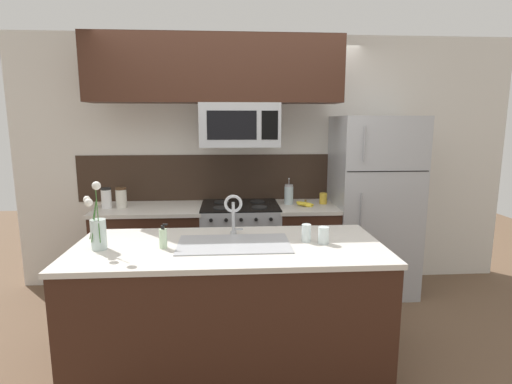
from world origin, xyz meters
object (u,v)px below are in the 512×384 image
Objects in this scene: spare_glass at (324,235)px; stove_range at (240,249)px; microwave at (240,125)px; banana_bunch at (305,204)px; refrigerator at (372,205)px; dish_soap_bottle at (163,238)px; drinking_glass at (306,233)px; sink_faucet at (233,209)px; french_press at (289,194)px; flower_vase at (98,231)px; coffee_tin at (323,198)px; storage_jar_medium at (121,198)px; storage_jar_tall at (106,198)px.

stove_range is at bearing 112.84° from spare_glass.
microwave is 1.00m from banana_bunch.
spare_glass is (-0.81, -1.29, 0.08)m from refrigerator.
dish_soap_bottle is 1.34× the size of drinking_glass.
refrigerator reaches higher than sink_faucet.
microwave is 0.85m from french_press.
stove_range is 2.03× the size of flower_vase.
french_press is (0.49, 0.06, 0.55)m from stove_range.
sink_faucet is (-0.72, -0.97, 0.18)m from banana_bunch.
refrigerator reaches higher than dish_soap_bottle.
dish_soap_bottle is (-1.89, -1.32, 0.09)m from refrigerator.
refrigerator is 0.51m from coffee_tin.
flower_vase reaches higher than coffee_tin.
storage_jar_medium is at bearing -178.97° from coffee_tin.
storage_jar_tall is 1.72× the size of spare_glass.
dish_soap_bottle is at bearing -113.01° from microwave.
sink_faucet is at bearing -94.33° from microwave.
refrigerator is 15.45× the size of spare_glass.
flower_vase is at bearing -143.20° from coffee_tin.
storage_jar_medium is (-2.49, -0.01, 0.11)m from refrigerator.
storage_jar_medium is 1.33m from flower_vase.
refrigerator is at bearing 53.41° from drinking_glass.
coffee_tin is (-0.50, 0.03, 0.07)m from refrigerator.
drinking_glass is (-0.07, -1.28, -0.04)m from french_press.
spare_glass is (1.82, -1.26, -0.04)m from storage_jar_tall.
flower_vase reaches higher than storage_jar_tall.
microwave is at bearing 85.67° from sink_faucet.
storage_jar_medium reaches higher than coffee_tin.
drinking_glass is at bearing -100.61° from banana_bunch.
microwave reaches higher than stove_range.
microwave is 3.94× the size of banana_bunch.
banana_bunch is at bearing 46.25° from dish_soap_bottle.
refrigerator reaches higher than french_press.
storage_jar_medium is 0.42× the size of flower_vase.
stove_range is at bearing 53.59° from flower_vase.
refrigerator reaches higher than storage_jar_tall.
refrigerator is (1.34, 0.04, -0.81)m from microwave.
french_press is 0.35m from coffee_tin.
stove_range is 1.41m from refrigerator.
coffee_tin is (0.35, -0.01, -0.04)m from french_press.
refrigerator is 9.43× the size of banana_bunch.
french_press reaches higher than drinking_glass.
flower_vase is (-0.42, -0.00, 0.05)m from dish_soap_bottle.
dish_soap_bottle is at bearing -145.06° from refrigerator.
storage_jar_medium is 2.00m from coffee_tin.
flower_vase reaches higher than spare_glass.
spare_glass is at bearing -67.16° from stove_range.
spare_glass is (0.53, -1.25, -0.73)m from microwave.
french_press reaches higher than storage_jar_tall.
flower_vase is (-0.96, -1.30, 0.57)m from stove_range.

